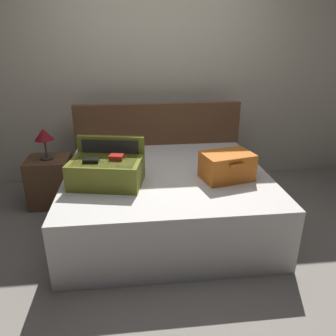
{
  "coord_description": "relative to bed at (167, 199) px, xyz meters",
  "views": [
    {
      "loc": [
        -0.3,
        -2.36,
        1.74
      ],
      "look_at": [
        0.0,
        0.28,
        0.65
      ],
      "focal_mm": 34.81,
      "sensor_mm": 36.0,
      "label": 1
    }
  ],
  "objects": [
    {
      "name": "ground_plane",
      "position": [
        0.0,
        -0.4,
        -0.28
      ],
      "size": [
        12.0,
        12.0,
        0.0
      ],
      "primitive_type": "plane",
      "color": "gray"
    },
    {
      "name": "back_wall",
      "position": [
        0.0,
        1.25,
        1.02
      ],
      "size": [
        8.0,
        0.1,
        2.6
      ],
      "primitive_type": "cube",
      "color": "beige",
      "rests_on": "ground"
    },
    {
      "name": "bed",
      "position": [
        0.0,
        0.0,
        0.0
      ],
      "size": [
        1.85,
        1.66,
        0.55
      ],
      "primitive_type": "cube",
      "color": "silver",
      "rests_on": "ground"
    },
    {
      "name": "headboard",
      "position": [
        0.0,
        0.87,
        0.24
      ],
      "size": [
        1.89,
        0.08,
        1.03
      ],
      "primitive_type": "cube",
      "color": "brown",
      "rests_on": "ground"
    },
    {
      "name": "hard_case_large",
      "position": [
        -0.53,
        -0.17,
        0.41
      ],
      "size": [
        0.66,
        0.52,
        0.37
      ],
      "rotation": [
        0.0,
        0.0,
        -0.2
      ],
      "color": "olive",
      "rests_on": "bed"
    },
    {
      "name": "hard_case_medium",
      "position": [
        0.51,
        -0.19,
        0.4
      ],
      "size": [
        0.48,
        0.38,
        0.24
      ],
      "rotation": [
        0.0,
        0.0,
        0.23
      ],
      "color": "#D16619",
      "rests_on": "bed"
    },
    {
      "name": "pillow_near_headboard",
      "position": [
        -0.51,
        0.36,
        0.36
      ],
      "size": [
        0.38,
        0.31,
        0.16
      ],
      "primitive_type": "ellipsoid",
      "rotation": [
        0.0,
        0.0,
        -0.05
      ],
      "color": "white",
      "rests_on": "bed"
    },
    {
      "name": "nightstand",
      "position": [
        -1.21,
        0.58,
        -0.01
      ],
      "size": [
        0.44,
        0.4,
        0.53
      ],
      "primitive_type": "cube",
      "color": "brown",
      "rests_on": "ground"
    },
    {
      "name": "table_lamp",
      "position": [
        -1.21,
        0.58,
        0.5
      ],
      "size": [
        0.19,
        0.19,
        0.33
      ],
      "color": "#3F3833",
      "rests_on": "nightstand"
    }
  ]
}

